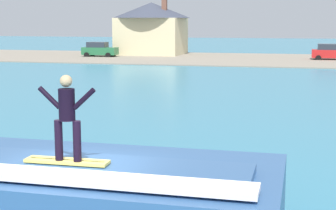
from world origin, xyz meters
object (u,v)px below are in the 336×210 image
wave_crest (104,198)px  house_with_chimney (152,26)px  surfer (67,113)px  surfboard (67,161)px  car_far_shore (330,52)px  car_near_shore (99,50)px

wave_crest → house_with_chimney: size_ratio=0.73×
surfer → surfboard: bearing=133.0°
house_with_chimney → car_far_shore: bearing=-11.2°
car_far_shore → wave_crest: bearing=-97.6°
house_with_chimney → surfboard: bearing=-75.8°
car_near_shore → car_far_shore: 27.09m
surfboard → car_near_shore: size_ratio=0.40×
surfboard → car_near_shore: (-19.49, 51.30, -0.70)m
car_far_shore → house_with_chimney: 22.63m
wave_crest → car_near_shore: size_ratio=1.72×
wave_crest → house_with_chimney: 58.50m
house_with_chimney → wave_crest: bearing=-75.1°
wave_crest → car_far_shore: size_ratio=1.77×
surfboard → house_with_chimney: (-14.46, 56.96, 2.12)m
surfer → car_far_shore: (7.50, 52.68, -1.68)m
wave_crest → car_near_shore: bearing=111.6°
car_near_shore → house_with_chimney: (5.03, 5.65, 2.82)m
wave_crest → surfboard: (-0.57, -0.50, 0.88)m
surfer → wave_crest: bearing=48.4°
surfboard → car_near_shore: 54.88m
wave_crest → car_far_shore: bearing=82.4°
surfboard → house_with_chimney: house_with_chimney is taller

